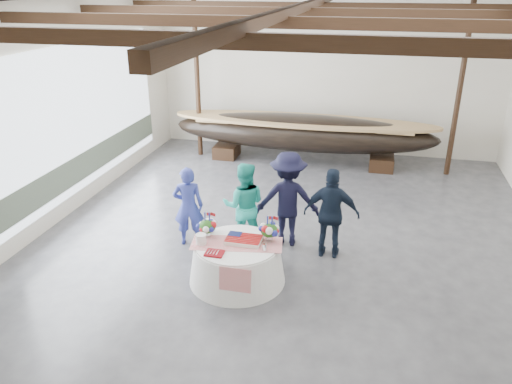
# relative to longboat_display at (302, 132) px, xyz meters

# --- Properties ---
(floor) EXTENTS (10.00, 12.00, 0.01)m
(floor) POSITION_rel_longboat_display_xyz_m (0.45, -4.68, -0.89)
(floor) COLOR #3D3D42
(floor) RESTS_ON ground
(wall_back) EXTENTS (10.00, 0.02, 4.50)m
(wall_back) POSITION_rel_longboat_display_xyz_m (0.45, 1.32, 1.36)
(wall_back) COLOR silver
(wall_back) RESTS_ON ground
(wall_front) EXTENTS (10.00, 0.02, 4.50)m
(wall_front) POSITION_rel_longboat_display_xyz_m (0.45, -10.68, 1.36)
(wall_front) COLOR silver
(wall_front) RESTS_ON ground
(wall_left) EXTENTS (0.02, 12.00, 4.50)m
(wall_left) POSITION_rel_longboat_display_xyz_m (-4.55, -4.68, 1.36)
(wall_left) COLOR silver
(wall_left) RESTS_ON ground
(ceiling) EXTENTS (10.00, 12.00, 0.01)m
(ceiling) POSITION_rel_longboat_display_xyz_m (0.45, -4.68, 3.61)
(ceiling) COLOR white
(ceiling) RESTS_ON wall_back
(pavilion_structure) EXTENTS (9.80, 11.76, 4.50)m
(pavilion_structure) POSITION_rel_longboat_display_xyz_m (0.45, -3.88, 3.11)
(pavilion_structure) COLOR black
(pavilion_structure) RESTS_ON ground
(open_bay) EXTENTS (0.03, 7.00, 3.20)m
(open_bay) POSITION_rel_longboat_display_xyz_m (-4.49, -3.68, 0.94)
(open_bay) COLOR silver
(open_bay) RESTS_ON ground
(longboat_display) EXTENTS (7.43, 1.49, 1.39)m
(longboat_display) POSITION_rel_longboat_display_xyz_m (0.00, 0.00, 0.00)
(longboat_display) COLOR black
(longboat_display) RESTS_ON ground
(banquet_table) EXTENTS (1.67, 1.67, 0.72)m
(banquet_table) POSITION_rel_longboat_display_xyz_m (-0.17, -6.29, -0.53)
(banquet_table) COLOR silver
(banquet_table) RESTS_ON ground
(tabletop_items) EXTENTS (1.61, 0.95, 0.40)m
(tabletop_items) POSITION_rel_longboat_display_xyz_m (-0.24, -6.16, -0.02)
(tabletop_items) COLOR red
(tabletop_items) RESTS_ON banquet_table
(guest_woman_blue) EXTENTS (0.67, 0.54, 1.61)m
(guest_woman_blue) POSITION_rel_longboat_display_xyz_m (-1.43, -5.22, -0.09)
(guest_woman_blue) COLOR navy
(guest_woman_blue) RESTS_ON ground
(guest_woman_teal) EXTENTS (0.95, 0.80, 1.72)m
(guest_woman_teal) POSITION_rel_longboat_display_xyz_m (-0.36, -5.06, -0.03)
(guest_woman_teal) COLOR teal
(guest_woman_teal) RESTS_ON ground
(guest_man_left) EXTENTS (1.32, 0.88, 1.89)m
(guest_man_left) POSITION_rel_longboat_display_xyz_m (0.43, -4.76, 0.06)
(guest_man_left) COLOR black
(guest_man_left) RESTS_ON ground
(guest_man_right) EXTENTS (1.03, 0.43, 1.75)m
(guest_man_right) POSITION_rel_longboat_display_xyz_m (1.30, -5.07, -0.01)
(guest_man_right) COLOR black
(guest_man_right) RESTS_ON ground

